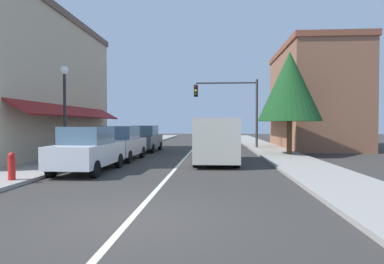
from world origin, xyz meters
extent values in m
plane|color=#33302D|center=(0.00, 18.00, 0.00)|extent=(80.00, 80.00, 0.00)
cube|color=gray|center=(-5.50, 18.00, 0.06)|extent=(2.60, 56.00, 0.12)
cube|color=gray|center=(5.50, 18.00, 0.06)|extent=(2.60, 56.00, 0.12)
cube|color=silver|center=(0.00, 18.00, 0.00)|extent=(0.14, 52.00, 0.01)
cube|color=#BCAD8E|center=(-9.18, 12.00, 3.95)|extent=(4.76, 14.00, 7.90)
cube|color=brown|center=(-9.18, 12.00, 8.10)|extent=(4.96, 14.20, 0.40)
cube|color=slate|center=(-6.86, 12.00, 1.40)|extent=(0.08, 10.64, 1.80)
cube|color=maroon|center=(-6.25, 12.00, 2.60)|extent=(1.27, 11.76, 0.73)
cube|color=slate|center=(-6.86, 8.92, 5.68)|extent=(0.08, 1.10, 1.30)
cube|color=slate|center=(-6.86, 15.08, 5.68)|extent=(0.08, 1.10, 1.30)
cube|color=#8E5B42|center=(9.33, 20.00, 3.70)|extent=(5.06, 10.00, 7.39)
cube|color=brown|center=(9.33, 20.00, 7.59)|extent=(5.26, 10.20, 0.40)
cube|color=slate|center=(6.86, 20.00, 1.40)|extent=(0.08, 7.60, 1.80)
cube|color=olive|center=(6.25, 20.00, 2.60)|extent=(1.27, 8.40, 0.73)
cube|color=slate|center=(6.86, 17.80, 5.32)|extent=(0.08, 1.10, 1.30)
cube|color=slate|center=(6.86, 22.20, 5.32)|extent=(0.08, 1.10, 1.30)
cube|color=silver|center=(-3.26, 6.07, 0.71)|extent=(1.77, 4.12, 0.80)
cube|color=slate|center=(-3.26, 5.97, 1.44)|extent=(1.54, 2.02, 0.66)
cylinder|color=black|center=(-4.04, 7.43, 0.31)|extent=(0.21, 0.62, 0.62)
cylinder|color=black|center=(-2.46, 7.42, 0.31)|extent=(0.21, 0.62, 0.62)
cylinder|color=black|center=(-4.07, 4.73, 0.31)|extent=(0.21, 0.62, 0.62)
cylinder|color=black|center=(-2.49, 4.71, 0.31)|extent=(0.21, 0.62, 0.62)
cube|color=#B7BABF|center=(-3.21, 10.38, 0.71)|extent=(1.80, 4.13, 0.80)
cube|color=slate|center=(-3.21, 10.28, 1.44)|extent=(1.56, 2.03, 0.66)
cylinder|color=black|center=(-3.97, 11.75, 0.31)|extent=(0.21, 0.62, 0.62)
cylinder|color=black|center=(-2.39, 11.72, 0.31)|extent=(0.21, 0.62, 0.62)
cylinder|color=black|center=(-4.03, 9.05, 0.31)|extent=(0.21, 0.62, 0.62)
cylinder|color=black|center=(-2.45, 9.01, 0.31)|extent=(0.21, 0.62, 0.62)
cube|color=#4C5156|center=(-3.14, 15.92, 0.71)|extent=(1.79, 4.13, 0.80)
cube|color=slate|center=(-3.14, 15.82, 1.44)|extent=(1.56, 2.03, 0.66)
cylinder|color=black|center=(-3.91, 17.29, 0.31)|extent=(0.21, 0.62, 0.62)
cylinder|color=black|center=(-2.32, 17.26, 0.31)|extent=(0.21, 0.62, 0.62)
cylinder|color=black|center=(-3.96, 14.58, 0.31)|extent=(0.21, 0.62, 0.62)
cylinder|color=black|center=(-2.37, 14.55, 0.31)|extent=(0.21, 0.62, 0.62)
cube|color=beige|center=(1.68, 9.36, 1.17)|extent=(2.03, 5.03, 1.90)
cube|color=slate|center=(1.64, 11.76, 1.59)|extent=(1.73, 0.30, 0.84)
cube|color=black|center=(1.64, 11.94, 0.48)|extent=(1.86, 0.23, 0.24)
cylinder|color=black|center=(0.77, 10.90, 0.36)|extent=(0.25, 0.72, 0.72)
cylinder|color=black|center=(2.54, 10.93, 0.36)|extent=(0.25, 0.72, 0.72)
cylinder|color=black|center=(0.82, 7.80, 0.36)|extent=(0.25, 0.72, 0.72)
cylinder|color=black|center=(2.58, 7.83, 0.36)|extent=(0.25, 0.72, 0.72)
cylinder|color=#333333|center=(4.80, 18.83, 2.62)|extent=(0.18, 0.18, 5.25)
cylinder|color=#333333|center=(2.50, 18.83, 5.00)|extent=(4.60, 0.12, 0.12)
cube|color=black|center=(0.20, 18.65, 4.40)|extent=(0.30, 0.24, 0.90)
sphere|color=#420F0F|center=(0.20, 18.52, 4.68)|extent=(0.20, 0.20, 0.20)
sphere|color=yellow|center=(0.20, 18.52, 4.40)|extent=(0.20, 0.20, 0.20)
sphere|color=#0C3316|center=(0.20, 18.52, 4.12)|extent=(0.20, 0.20, 0.20)
cylinder|color=black|center=(-4.85, 7.49, 2.01)|extent=(0.12, 0.12, 4.02)
sphere|color=white|center=(-4.85, 7.49, 4.20)|extent=(0.36, 0.36, 0.36)
cylinder|color=#4C331E|center=(5.98, 13.17, 1.30)|extent=(0.30, 0.30, 2.60)
cone|color=#19471E|center=(5.98, 13.17, 4.07)|extent=(3.68, 3.68, 4.05)
cylinder|color=red|center=(-4.70, 3.46, 0.47)|extent=(0.22, 0.22, 0.70)
sphere|color=red|center=(-4.70, 3.46, 0.89)|extent=(0.20, 0.20, 0.20)
camera|label=1|loc=(1.65, -6.44, 1.87)|focal=30.98mm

